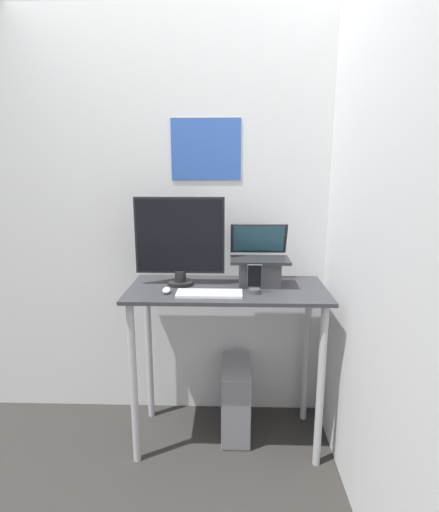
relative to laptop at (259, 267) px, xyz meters
name	(u,v)px	position (x,y,z in m)	size (l,w,h in m)	color
ground_plane	(226,468)	(-0.18, -0.32, -1.05)	(12.00, 12.00, 0.00)	#2D2B28
wall_back	(228,216)	(-0.18, 0.27, 0.25)	(6.00, 0.06, 2.60)	silver
wall_side_right	(362,233)	(0.45, -0.32, 0.25)	(0.05, 6.00, 2.60)	silver
desk	(227,318)	(-0.18, -0.07, -0.28)	(1.09, 0.51, 0.95)	#333338
laptop	(259,267)	(0.00, 0.00, 0.00)	(0.33, 0.28, 0.34)	#4C4C51
monitor	(180,242)	(-0.45, -0.01, 0.14)	(0.50, 0.15, 0.49)	black
keyboard	(209,293)	(-0.27, -0.19, -0.10)	(0.34, 0.13, 0.02)	white
mouse	(167,290)	(-0.50, -0.17, -0.09)	(0.04, 0.07, 0.03)	white
cell_phone	(254,284)	(-0.04, -0.16, -0.05)	(0.08, 0.06, 0.16)	#4C4C51
computer_tower	(236,398)	(-0.13, 0.00, -0.83)	(0.17, 0.37, 0.44)	gray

